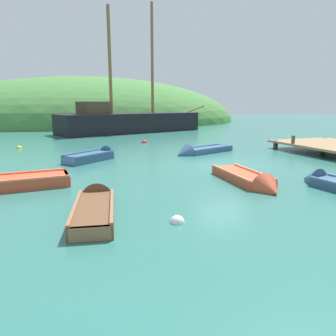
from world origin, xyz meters
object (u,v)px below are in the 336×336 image
at_px(rowboat_portside, 96,157).
at_px(rowboat_near_dock, 9,185).
at_px(sailing_ship, 130,125).
at_px(rowboat_outer_right, 336,186).
at_px(rowboat_center, 95,208).
at_px(buoy_red, 144,143).
at_px(buoy_white, 177,222).
at_px(rowboat_outer_left, 199,152).
at_px(rowboat_far, 250,182).
at_px(buoy_yellow, 19,148).

bearing_deg(rowboat_portside, rowboat_near_dock, -164.74).
height_order(sailing_ship, rowboat_outer_right, sailing_ship).
height_order(rowboat_center, buoy_red, rowboat_center).
bearing_deg(buoy_white, rowboat_outer_left, 61.81).
height_order(rowboat_outer_right, buoy_white, rowboat_outer_right).
bearing_deg(buoy_red, rowboat_outer_left, -73.82).
bearing_deg(rowboat_near_dock, rowboat_outer_left, -157.12).
xyz_separation_m(rowboat_center, rowboat_portside, (0.94, 7.74, 0.03)).
height_order(rowboat_outer_left, rowboat_outer_right, rowboat_outer_left).
relative_size(rowboat_center, buoy_white, 9.82).
height_order(rowboat_outer_right, buoy_red, rowboat_outer_right).
bearing_deg(rowboat_far, rowboat_outer_left, 172.17).
bearing_deg(rowboat_far, buoy_red, -175.45).
bearing_deg(buoy_white, rowboat_outer_right, 9.58).
relative_size(buoy_yellow, buoy_white, 0.94).
height_order(rowboat_portside, buoy_yellow, rowboat_portside).
distance_m(rowboat_near_dock, rowboat_outer_right, 10.81).
height_order(rowboat_far, buoy_red, rowboat_far).
bearing_deg(rowboat_portside, buoy_white, -122.93).
xyz_separation_m(rowboat_outer_right, buoy_red, (-2.68, 14.02, -0.08)).
bearing_deg(sailing_ship, buoy_white, -117.79).
bearing_deg(rowboat_far, sailing_ship, -178.77).
bearing_deg(rowboat_center, rowboat_near_dock, 46.52).
xyz_separation_m(rowboat_near_dock, rowboat_center, (2.42, -3.27, -0.02)).
xyz_separation_m(rowboat_portside, buoy_white, (0.79, -9.16, -0.13)).
bearing_deg(rowboat_center, rowboat_far, -68.90).
relative_size(rowboat_outer_left, buoy_yellow, 12.26).
bearing_deg(rowboat_outer_left, buoy_yellow, -50.28).
height_order(rowboat_center, buoy_yellow, rowboat_center).
xyz_separation_m(rowboat_outer_right, rowboat_portside, (-6.82, 8.14, 0.05)).
bearing_deg(rowboat_near_dock, buoy_yellow, -90.26).
height_order(sailing_ship, rowboat_portside, sailing_ship).
distance_m(rowboat_far, rowboat_near_dock, 8.15).
xyz_separation_m(rowboat_far, buoy_red, (-0.35, 12.56, -0.08)).
height_order(rowboat_far, rowboat_near_dock, rowboat_near_dock).
relative_size(rowboat_portside, buoy_red, 7.30).
bearing_deg(buoy_red, buoy_white, -102.56).
bearing_deg(rowboat_portside, rowboat_outer_left, -36.07).
relative_size(rowboat_near_dock, rowboat_portside, 1.11).
xyz_separation_m(rowboat_outer_left, rowboat_portside, (-5.79, -0.18, 0.05)).
relative_size(rowboat_near_dock, rowboat_outer_left, 0.84).
bearing_deg(buoy_white, rowboat_near_dock, 131.44).
bearing_deg(sailing_ship, rowboat_outer_right, -103.25).
distance_m(rowboat_center, rowboat_outer_left, 10.39).
bearing_deg(buoy_white, rowboat_far, 33.86).
distance_m(rowboat_outer_right, rowboat_portside, 10.62).
relative_size(rowboat_far, rowboat_center, 1.05).
relative_size(rowboat_far, rowboat_near_dock, 1.07).
height_order(rowboat_near_dock, rowboat_portside, rowboat_near_dock).
distance_m(sailing_ship, rowboat_near_dock, 20.97).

